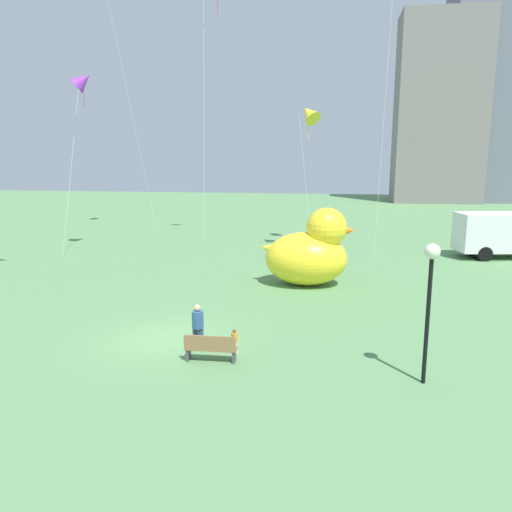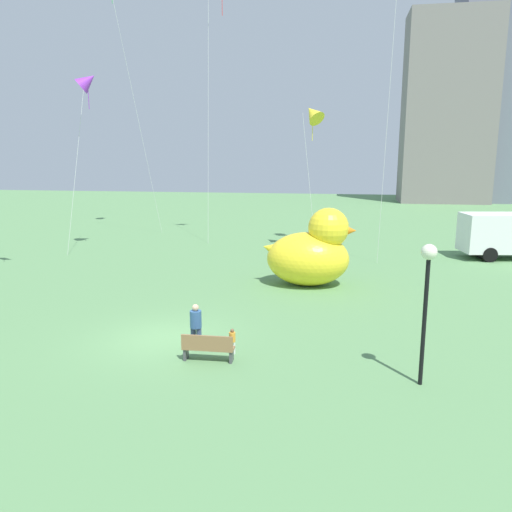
% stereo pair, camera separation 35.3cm
% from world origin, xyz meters
% --- Properties ---
extents(ground_plane, '(140.00, 140.00, 0.00)m').
position_xyz_m(ground_plane, '(0.00, 0.00, 0.00)').
color(ground_plane, '#5C8C56').
extents(park_bench, '(1.65, 0.48, 0.90)m').
position_xyz_m(park_bench, '(2.07, -1.68, 0.47)').
color(park_bench, olive).
rests_on(park_bench, ground).
extents(person_adult, '(0.39, 0.39, 1.58)m').
position_xyz_m(person_adult, '(1.42, -0.78, 0.87)').
color(person_adult, '#38476B').
rests_on(person_adult, ground).
extents(person_child, '(0.21, 0.21, 0.86)m').
position_xyz_m(person_child, '(2.70, -0.95, 0.48)').
color(person_child, silver).
rests_on(person_child, ground).
extents(giant_inflatable_duck, '(4.72, 3.03, 3.91)m').
position_xyz_m(giant_inflatable_duck, '(4.71, 8.43, 1.67)').
color(giant_inflatable_duck, yellow).
rests_on(giant_inflatable_duck, ground).
extents(lamppost, '(0.44, 0.44, 4.06)m').
position_xyz_m(lamppost, '(8.45, -2.24, 3.07)').
color(lamppost, black).
rests_on(lamppost, ground).
extents(box_truck, '(6.62, 3.25, 2.85)m').
position_xyz_m(box_truck, '(16.70, 17.10, 1.45)').
color(box_truck, white).
rests_on(box_truck, ground).
extents(city_skyline, '(20.85, 10.85, 32.49)m').
position_xyz_m(city_skyline, '(24.80, 59.00, 14.17)').
color(city_skyline, gray).
rests_on(city_skyline, ground).
extents(kite_yellow, '(1.88, 1.87, 9.82)m').
position_xyz_m(kite_yellow, '(4.14, 17.12, 9.03)').
color(kite_yellow, silver).
rests_on(kite_yellow, ground).
extents(kite_purple, '(2.54, 2.73, 11.75)m').
position_xyz_m(kite_purple, '(-9.81, 14.49, 10.96)').
color(kite_purple, silver).
rests_on(kite_purple, ground).
extents(kite_red, '(1.82, 2.27, 18.37)m').
position_xyz_m(kite_red, '(-2.67, 20.61, 16.60)').
color(kite_red, silver).
rests_on(kite_red, ground).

